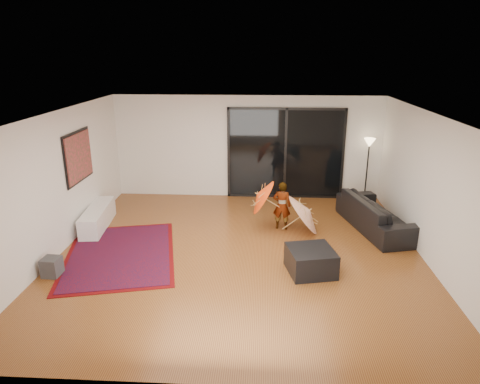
# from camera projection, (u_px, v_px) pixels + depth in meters

# --- Properties ---
(floor) EXTENTS (7.00, 7.00, 0.00)m
(floor) POSITION_uv_depth(u_px,v_px,m) (240.00, 253.00, 8.38)
(floor) COLOR brown
(floor) RESTS_ON ground
(ceiling) EXTENTS (7.00, 7.00, 0.00)m
(ceiling) POSITION_uv_depth(u_px,v_px,m) (240.00, 115.00, 7.53)
(ceiling) COLOR white
(ceiling) RESTS_ON wall_back
(wall_back) EXTENTS (7.00, 0.00, 7.00)m
(wall_back) POSITION_uv_depth(u_px,v_px,m) (248.00, 147.00, 11.27)
(wall_back) COLOR silver
(wall_back) RESTS_ON floor
(wall_front) EXTENTS (7.00, 0.00, 7.00)m
(wall_front) POSITION_uv_depth(u_px,v_px,m) (222.00, 285.00, 4.63)
(wall_front) COLOR silver
(wall_front) RESTS_ON floor
(wall_left) EXTENTS (0.00, 7.00, 7.00)m
(wall_left) POSITION_uv_depth(u_px,v_px,m) (57.00, 184.00, 8.14)
(wall_left) COLOR silver
(wall_left) RESTS_ON floor
(wall_right) EXTENTS (0.00, 7.00, 7.00)m
(wall_right) POSITION_uv_depth(u_px,v_px,m) (432.00, 191.00, 7.76)
(wall_right) COLOR silver
(wall_right) RESTS_ON floor
(sliding_door) EXTENTS (3.06, 0.07, 2.40)m
(sliding_door) POSITION_uv_depth(u_px,v_px,m) (285.00, 154.00, 11.23)
(sliding_door) COLOR black
(sliding_door) RESTS_ON wall_back
(painting) EXTENTS (0.04, 1.28, 1.08)m
(painting) POSITION_uv_depth(u_px,v_px,m) (79.00, 157.00, 8.99)
(painting) COLOR black
(painting) RESTS_ON wall_left
(media_console) EXTENTS (0.59, 1.69, 0.46)m
(media_console) POSITION_uv_depth(u_px,v_px,m) (98.00, 217.00, 9.54)
(media_console) COLOR white
(media_console) RESTS_ON floor
(speaker) EXTENTS (0.31, 0.31, 0.34)m
(speaker) POSITION_uv_depth(u_px,v_px,m) (52.00, 267.00, 7.49)
(speaker) COLOR #424244
(speaker) RESTS_ON floor
(persian_rug) EXTENTS (2.62, 3.22, 0.02)m
(persian_rug) POSITION_uv_depth(u_px,v_px,m) (120.00, 254.00, 8.31)
(persian_rug) COLOR #5C070A
(persian_rug) RESTS_ON floor
(sofa) EXTENTS (1.46, 2.52, 0.69)m
(sofa) POSITION_uv_depth(u_px,v_px,m) (377.00, 214.00, 9.43)
(sofa) COLOR black
(sofa) RESTS_ON floor
(ottoman) EXTENTS (0.93, 0.93, 0.45)m
(ottoman) POSITION_uv_depth(u_px,v_px,m) (311.00, 261.00, 7.59)
(ottoman) COLOR black
(ottoman) RESTS_ON floor
(floor_lamp) EXTENTS (0.29, 0.29, 1.67)m
(floor_lamp) POSITION_uv_depth(u_px,v_px,m) (369.00, 152.00, 10.88)
(floor_lamp) COLOR black
(floor_lamp) RESTS_ON floor
(child) EXTENTS (0.43, 0.32, 1.08)m
(child) POSITION_uv_depth(u_px,v_px,m) (282.00, 206.00, 9.38)
(child) COLOR #999999
(child) RESTS_ON floor
(parasol_orange) EXTENTS (0.57, 0.83, 0.87)m
(parasol_orange) POSITION_uv_depth(u_px,v_px,m) (257.00, 198.00, 9.30)
(parasol_orange) COLOR #E8400C
(parasol_orange) RESTS_ON child
(parasol_white) EXTENTS (0.77, 1.00, 1.00)m
(parasol_white) POSITION_uv_depth(u_px,v_px,m) (310.00, 210.00, 9.21)
(parasol_white) COLOR white
(parasol_white) RESTS_ON floor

